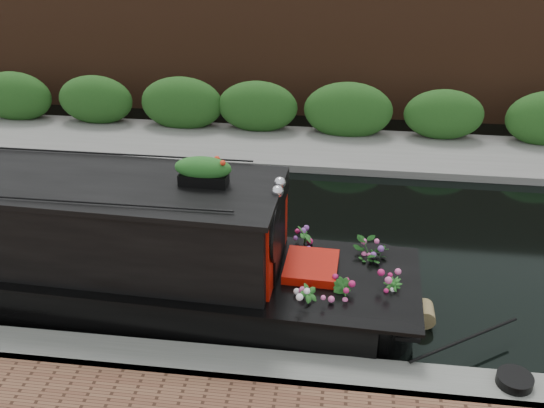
# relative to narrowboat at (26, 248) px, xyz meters

# --- Properties ---
(ground) EXTENTS (80.00, 80.00, 0.00)m
(ground) POSITION_rel_narrowboat_xyz_m (2.64, 1.85, -0.78)
(ground) COLOR black
(ground) RESTS_ON ground
(near_bank_coping) EXTENTS (40.00, 0.60, 0.50)m
(near_bank_coping) POSITION_rel_narrowboat_xyz_m (2.64, -1.45, -0.78)
(near_bank_coping) COLOR slate
(near_bank_coping) RESTS_ON ground
(far_bank_path) EXTENTS (40.00, 2.40, 0.34)m
(far_bank_path) POSITION_rel_narrowboat_xyz_m (2.64, 6.05, -0.78)
(far_bank_path) COLOR slate
(far_bank_path) RESTS_ON ground
(far_hedge) EXTENTS (40.00, 1.10, 2.80)m
(far_hedge) POSITION_rel_narrowboat_xyz_m (2.64, 6.95, -0.78)
(far_hedge) COLOR #23511B
(far_hedge) RESTS_ON ground
(far_brick_wall) EXTENTS (40.00, 1.00, 8.00)m
(far_brick_wall) POSITION_rel_narrowboat_xyz_m (2.64, 9.05, -0.78)
(far_brick_wall) COLOR #4A2A19
(far_brick_wall) RESTS_ON ground
(narrowboat) EXTENTS (11.20, 2.37, 2.63)m
(narrowboat) POSITION_rel_narrowboat_xyz_m (0.00, 0.00, 0.00)
(narrowboat) COLOR black
(narrowboat) RESTS_ON ground
(rope_fender) EXTENTS (0.28, 0.37, 0.28)m
(rope_fender) POSITION_rel_narrowboat_xyz_m (5.96, -0.00, -0.63)
(rope_fender) COLOR olive
(rope_fender) RESTS_ON ground
(coiled_mooring_rope) EXTENTS (0.44, 0.44, 0.12)m
(coiled_mooring_rope) POSITION_rel_narrowboat_xyz_m (6.89, -1.38, -0.47)
(coiled_mooring_rope) COLOR black
(coiled_mooring_rope) RESTS_ON near_bank_coping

